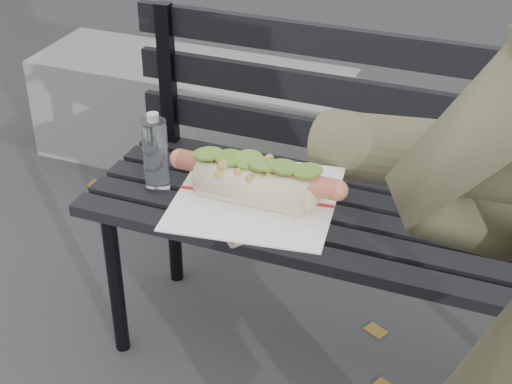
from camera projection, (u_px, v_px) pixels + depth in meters
park_bench at (388, 192)px, 1.91m from camera, size 1.50×0.44×0.88m
concrete_block at (192, 114)px, 3.01m from camera, size 1.20×0.40×0.40m
held_hotdog at (441, 172)px, 0.91m from camera, size 0.64×0.32×0.20m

